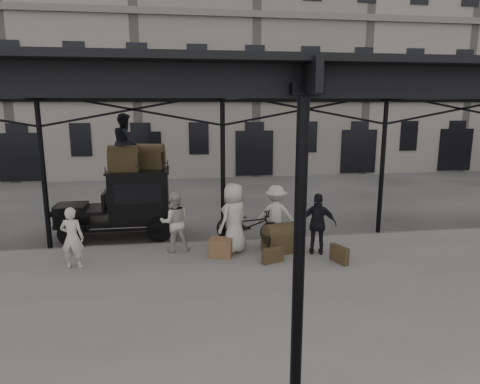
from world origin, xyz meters
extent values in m
plane|color=#383533|center=(0.00, 0.00, 0.00)|extent=(120.00, 120.00, 0.00)
cube|color=slate|center=(0.00, -2.00, 0.07)|extent=(28.00, 8.00, 0.15)
cylinder|color=black|center=(0.00, 2.00, 2.15)|extent=(0.14, 0.14, 4.30)
cylinder|color=black|center=(0.00, -5.80, 2.15)|extent=(0.14, 0.14, 4.30)
cube|color=black|center=(0.00, 2.00, 4.48)|extent=(22.00, 0.10, 0.45)
cube|color=black|center=(0.00, -5.80, 4.48)|extent=(22.00, 0.10, 0.45)
cube|color=black|center=(0.00, -1.70, 4.65)|extent=(22.50, 9.00, 0.08)
cube|color=silver|center=(0.00, -1.70, 4.72)|extent=(18.00, 7.00, 0.04)
cube|color=slate|center=(0.00, 18.00, 7.00)|extent=(64.00, 8.00, 14.00)
cylinder|color=black|center=(-4.53, 2.53, 0.40)|extent=(0.80, 0.10, 0.80)
cylinder|color=black|center=(-4.53, 3.97, 0.40)|extent=(0.80, 0.10, 0.80)
cylinder|color=black|center=(-1.93, 2.53, 0.40)|extent=(0.80, 0.10, 0.80)
cylinder|color=black|center=(-1.93, 3.97, 0.40)|extent=(0.80, 0.10, 0.80)
cube|color=black|center=(-3.28, 3.25, 0.55)|extent=(3.60, 1.25, 0.12)
cube|color=black|center=(-4.63, 3.25, 0.85)|extent=(0.90, 1.00, 0.55)
cube|color=black|center=(-5.10, 3.25, 0.85)|extent=(0.06, 0.70, 0.55)
cube|color=black|center=(-3.83, 3.25, 0.95)|extent=(0.70, 1.30, 0.10)
cube|color=black|center=(-2.53, 3.25, 1.35)|extent=(1.80, 1.45, 1.55)
cube|color=black|center=(-2.53, 2.52, 1.55)|extent=(1.40, 0.02, 0.60)
cube|color=black|center=(-2.53, 3.25, 2.15)|extent=(1.90, 1.55, 0.06)
imported|color=beige|center=(-3.98, 0.33, 0.93)|extent=(0.63, 0.46, 1.57)
imported|color=beige|center=(-1.45, 1.21, 0.99)|extent=(0.85, 0.68, 1.68)
imported|color=beige|center=(0.16, 0.88, 1.12)|extent=(1.12, 1.09, 1.94)
imported|color=black|center=(2.41, 0.37, 1.00)|extent=(1.07, 0.66, 1.69)
imported|color=beige|center=(1.49, 1.45, 1.02)|extent=(1.25, 0.92, 1.74)
imported|color=black|center=(0.73, 1.61, 0.70)|extent=(2.18, 1.60, 1.09)
imported|color=black|center=(-2.88, 3.15, 3.05)|extent=(0.81, 0.96, 1.75)
cube|color=brown|center=(-0.23, 0.57, 0.40)|extent=(0.71, 0.61, 0.50)
cube|color=#41341E|center=(2.75, -0.36, 0.38)|extent=(0.34, 0.62, 0.45)
cube|color=#41341E|center=(1.05, -0.10, 0.35)|extent=(0.62, 0.34, 0.40)
camera|label=1|loc=(-1.40, -10.37, 4.19)|focal=32.00mm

